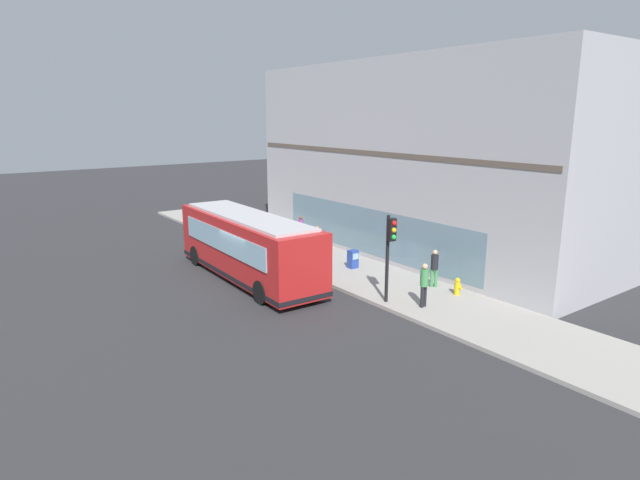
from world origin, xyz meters
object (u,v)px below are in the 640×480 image
Objects in this scene: pedestrian_walking_along_curb at (317,240)px; fire_hydrant at (457,286)px; traffic_light_near_corner at (390,243)px; pedestrian_near_hydrant at (301,227)px; pedestrian_by_light_pole at (434,266)px; newspaper_vending_box at (353,259)px; city_bus_nearside at (248,246)px; pedestrian_near_building_entrance at (424,282)px.

fire_hydrant is at bearing -80.53° from pedestrian_walking_along_curb.
traffic_light_near_corner is 11.11m from pedestrian_near_hydrant.
newspaper_vending_box is at bearing 102.49° from pedestrian_by_light_pole.
city_bus_nearside is at bearing -145.02° from pedestrian_near_hydrant.
pedestrian_near_building_entrance is (3.54, -7.79, -0.38)m from city_bus_nearside.
traffic_light_near_corner reaches higher than newspaper_vending_box.
newspaper_vending_box is (0.37, -2.50, -0.55)m from pedestrian_walking_along_curb.
pedestrian_near_building_entrance is at bearing -95.93° from pedestrian_walking_along_curb.
pedestrian_by_light_pole reaches higher than pedestrian_near_hydrant.
traffic_light_near_corner is 7.49m from pedestrian_walking_along_curb.
pedestrian_by_light_pole is 0.97× the size of pedestrian_walking_along_curb.
traffic_light_near_corner is (2.77, -6.61, 1.09)m from city_bus_nearside.
newspaper_vending_box is at bearing 99.93° from fire_hydrant.
pedestrian_near_building_entrance is at bearing -175.92° from fire_hydrant.
pedestrian_near_building_entrance is (-2.17, -11.78, 0.11)m from pedestrian_near_hydrant.
fire_hydrant is 1.42m from pedestrian_by_light_pole.
newspaper_vending_box is (2.01, 4.66, -2.04)m from traffic_light_near_corner.
fire_hydrant is (3.00, -1.02, -2.13)m from traffic_light_near_corner.
traffic_light_near_corner is at bearing -113.29° from newspaper_vending_box.
city_bus_nearside is 5.24m from newspaper_vending_box.
pedestrian_walking_along_curb reaches higher than pedestrian_by_light_pole.
pedestrian_walking_along_curb is 8.38m from pedestrian_near_building_entrance.
pedestrian_near_building_entrance is 1.97× the size of newspaper_vending_box.
pedestrian_near_building_entrance reaches higher than newspaper_vending_box.
pedestrian_by_light_pole is (-0.02, 1.29, 0.61)m from fire_hydrant.
pedestrian_near_building_entrance reaches higher than pedestrian_by_light_pole.
newspaper_vending_box is at bearing -22.23° from city_bus_nearside.
city_bus_nearside is at bearing 112.71° from traffic_light_near_corner.
pedestrian_walking_along_curb is (-1.36, 8.18, 0.64)m from fire_hydrant.
city_bus_nearside reaches higher than pedestrian_by_light_pole.
pedestrian_walking_along_curb is at bearing 98.43° from newspaper_vending_box.
pedestrian_near_hydrant reaches higher than fire_hydrant.
pedestrian_by_light_pole is at bearing 90.95° from fire_hydrant.
pedestrian_near_hydrant is at bearing 34.98° from city_bus_nearside.
traffic_light_near_corner is at bearing -67.29° from city_bus_nearside.
pedestrian_walking_along_curb reaches higher than fire_hydrant.
pedestrian_by_light_pole is (5.74, -6.34, -0.44)m from city_bus_nearside.
traffic_light_near_corner is at bearing -105.50° from pedestrian_near_hydrant.
pedestrian_near_hydrant is (-0.06, 11.62, 0.55)m from fire_hydrant.
newspaper_vending_box is (4.77, -1.95, -0.95)m from city_bus_nearside.
pedestrian_by_light_pole is 1.05× the size of pedestrian_near_hydrant.
pedestrian_by_light_pole is (2.98, 0.27, -1.53)m from traffic_light_near_corner.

